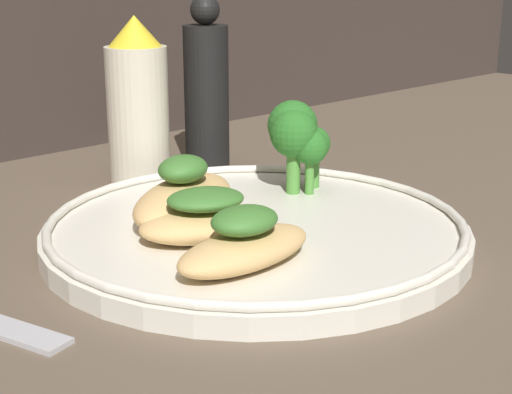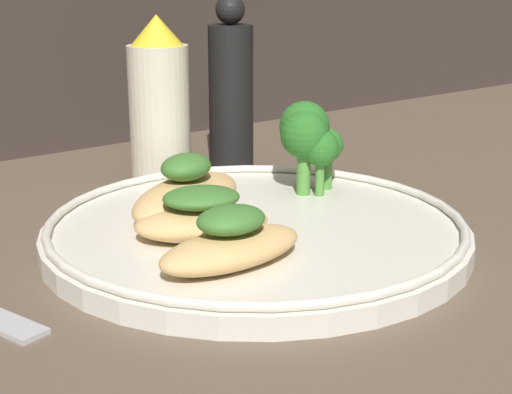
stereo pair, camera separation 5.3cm
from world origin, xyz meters
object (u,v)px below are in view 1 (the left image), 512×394
plate (256,230)px  sauce_bottle (138,104)px  pepper_grinder (206,90)px  broccoli_bunch (298,136)px

plate → sauce_bottle: bearing=78.9°
sauce_bottle → pepper_grinder: size_ratio=0.91×
sauce_bottle → pepper_grinder: bearing=0.0°
plate → sauce_bottle: (3.72, 18.87, 5.93)cm
plate → pepper_grinder: pepper_grinder is taller
plate → pepper_grinder: 22.97cm
plate → broccoli_bunch: bearing=25.1°
broccoli_bunch → sauce_bottle: sauce_bottle is taller
broccoli_bunch → pepper_grinder: bearing=77.4°
plate → broccoli_bunch: (8.13, 3.80, 4.84)cm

